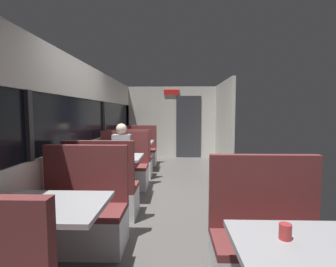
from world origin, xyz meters
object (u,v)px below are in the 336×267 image
object	(u,v)px
bench_front_aisle_facing_entry	(269,250)
dining_table_mid_window	(114,162)
dining_table_front_aisle	(320,266)
bench_mid_window_facing_entry	(123,171)
bench_near_window_facing_entry	(82,218)
bench_far_window_facing_entry	(139,153)
coffee_cup_primary	(285,232)
dining_table_far_window	(135,145)
bench_far_window_facing_end	(130,163)
dining_table_near_window	(48,216)
seated_passenger	(122,161)
bench_mid_window_facing_end	(103,194)

from	to	relation	value
bench_front_aisle_facing_entry	dining_table_mid_window	bearing A→B (deg)	130.77
dining_table_front_aisle	bench_mid_window_facing_entry	bearing A→B (deg)	117.25
bench_near_window_facing_entry	bench_front_aisle_facing_entry	distance (m)	1.89
dining_table_mid_window	bench_front_aisle_facing_entry	distance (m)	2.76
bench_far_window_facing_entry	coffee_cup_primary	world-z (taller)	bench_far_window_facing_entry
bench_mid_window_facing_entry	dining_table_far_window	bearing A→B (deg)	90.00
bench_far_window_facing_entry	coffee_cup_primary	xyz separation A→B (m)	(1.64, -5.56, 0.46)
bench_far_window_facing_end	dining_table_front_aisle	xyz separation A→B (m)	(1.79, -4.25, 0.31)
dining_table_mid_window	dining_table_far_window	distance (m)	2.18
dining_table_mid_window	dining_table_front_aisle	size ratio (longest dim) A/B	1.00
dining_table_near_window	bench_far_window_facing_end	distance (m)	3.66
dining_table_near_window	bench_far_window_facing_end	world-z (taller)	bench_far_window_facing_end
bench_mid_window_facing_entry	bench_far_window_facing_entry	bearing A→B (deg)	90.00
dining_table_mid_window	coffee_cup_primary	world-z (taller)	coffee_cup_primary
bench_near_window_facing_entry	dining_table_mid_window	xyz separation A→B (m)	(0.00, 1.48, 0.31)
bench_mid_window_facing_entry	coffee_cup_primary	xyz separation A→B (m)	(1.64, -3.38, 0.46)
bench_mid_window_facing_entry	dining_table_front_aisle	distance (m)	3.92
bench_near_window_facing_entry	bench_far_window_facing_entry	world-z (taller)	same
bench_near_window_facing_entry	seated_passenger	size ratio (longest dim) A/B	0.87
bench_far_window_facing_end	bench_front_aisle_facing_entry	xyz separation A→B (m)	(1.79, -3.55, 0.00)
dining_table_front_aisle	dining_table_mid_window	bearing A→B (deg)	122.82
dining_table_far_window	seated_passenger	bearing A→B (deg)	-90.00
bench_mid_window_facing_end	seated_passenger	distance (m)	1.34
bench_far_window_facing_end	dining_table_mid_window	bearing A→B (deg)	-90.00
dining_table_front_aisle	seated_passenger	bearing A→B (deg)	117.75
bench_mid_window_facing_entry	coffee_cup_primary	distance (m)	3.79
dining_table_front_aisle	seated_passenger	distance (m)	3.85
dining_table_near_window	dining_table_mid_window	world-z (taller)	same
dining_table_far_window	coffee_cup_primary	bearing A→B (deg)	-71.31
bench_mid_window_facing_end	dining_table_far_window	size ratio (longest dim) A/B	1.22
dining_table_mid_window	bench_far_window_facing_end	size ratio (longest dim) A/B	0.82
bench_far_window_facing_entry	dining_table_front_aisle	size ratio (longest dim) A/B	1.22
bench_near_window_facing_entry	coffee_cup_primary	world-z (taller)	bench_near_window_facing_entry
dining_table_far_window	bench_front_aisle_facing_entry	world-z (taller)	bench_front_aisle_facing_entry
bench_far_window_facing_entry	bench_front_aisle_facing_entry	xyz separation A→B (m)	(1.79, -4.95, 0.00)
bench_far_window_facing_end	coffee_cup_primary	xyz separation A→B (m)	(1.64, -4.16, 0.46)
bench_far_window_facing_end	coffee_cup_primary	distance (m)	4.49
dining_table_far_window	bench_far_window_facing_end	size ratio (longest dim) A/B	0.82
bench_far_window_facing_end	bench_mid_window_facing_entry	bearing A→B (deg)	-90.00
bench_far_window_facing_end	dining_table_front_aisle	world-z (taller)	bench_far_window_facing_end
bench_mid_window_facing_entry	bench_front_aisle_facing_entry	bearing A→B (deg)	-57.18
dining_table_front_aisle	coffee_cup_primary	distance (m)	0.23
dining_table_near_window	bench_mid_window_facing_entry	world-z (taller)	bench_mid_window_facing_entry
dining_table_near_window	bench_far_window_facing_end	size ratio (longest dim) A/B	0.82
bench_mid_window_facing_end	bench_far_window_facing_end	world-z (taller)	same
dining_table_mid_window	bench_mid_window_facing_end	world-z (taller)	bench_mid_window_facing_end
bench_far_window_facing_end	coffee_cup_primary	bearing A→B (deg)	-68.43
dining_table_near_window	seated_passenger	size ratio (longest dim) A/B	0.71
dining_table_near_window	bench_front_aisle_facing_entry	size ratio (longest dim) A/B	0.82
bench_mid_window_facing_end	bench_far_window_facing_entry	world-z (taller)	same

